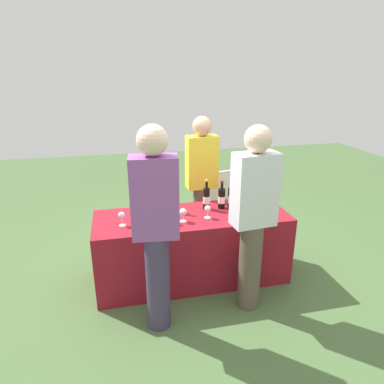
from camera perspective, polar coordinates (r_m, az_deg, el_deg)
name	(u,v)px	position (r m, az deg, el deg)	size (l,w,h in m)	color
ground_plane	(192,277)	(3.80, 0.00, -14.01)	(12.00, 12.00, 0.00)	#476638
tasting_table	(192,247)	(3.61, 0.00, -9.21)	(1.97, 0.70, 0.73)	maroon
wine_bottle_0	(169,200)	(3.53, -3.93, -1.30)	(0.08, 0.08, 0.34)	black
wine_bottle_1	(206,198)	(3.57, 2.44, -1.07)	(0.07, 0.07, 0.32)	black
wine_bottle_2	(222,198)	(3.60, 4.99, -1.05)	(0.07, 0.07, 0.30)	black
wine_bottle_3	(231,198)	(3.60, 6.55, -0.98)	(0.06, 0.06, 0.33)	black
wine_glass_0	(122,216)	(3.26, -11.74, -3.94)	(0.06, 0.06, 0.14)	silver
wine_glass_1	(171,215)	(3.24, -3.60, -3.83)	(0.06, 0.06, 0.13)	silver
wine_glass_2	(183,213)	(3.28, -1.53, -3.48)	(0.07, 0.07, 0.13)	silver
wine_glass_3	(208,209)	(3.36, 2.63, -2.90)	(0.07, 0.07, 0.13)	silver
wine_glass_4	(247,208)	(3.41, 9.15, -2.67)	(0.06, 0.06, 0.14)	silver
wine_glass_5	(252,205)	(3.50, 10.07, -2.09)	(0.08, 0.08, 0.15)	silver
server_pouring	(202,180)	(3.98, 1.62, 2.11)	(0.36, 0.22, 1.64)	brown
guest_0	(156,224)	(2.70, -6.13, -5.29)	(0.39, 0.24, 1.76)	#3F3351
guest_1	(253,214)	(2.99, 10.24, -3.62)	(0.39, 0.24, 1.71)	brown
menu_board	(227,200)	(4.74, 5.89, -1.27)	(0.56, 0.03, 0.84)	white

